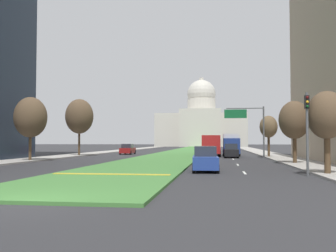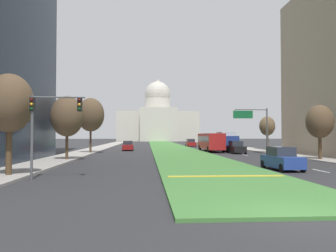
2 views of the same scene
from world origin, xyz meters
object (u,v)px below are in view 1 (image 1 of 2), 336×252
(capitol_building, at_px, (201,124))
(traffic_light_near_right, at_px, (307,123))
(overhead_guide_sign, at_px, (249,122))
(street_tree_left_far, at_px, (79,116))
(city_bus, at_px, (212,144))
(sedan_lead_stopped, at_px, (205,160))
(street_tree_right_far, at_px, (269,127))
(sedan_distant, at_px, (128,149))
(sedan_far_horizon, at_px, (212,147))
(street_tree_left_mid, at_px, (31,117))
(sedan_midblock, at_px, (231,151))
(street_tree_right_near, at_px, (327,116))
(street_tree_right_mid, at_px, (294,120))
(box_truck_delivery, at_px, (231,144))

(capitol_building, height_order, traffic_light_near_right, capitol_building)
(traffic_light_near_right, bearing_deg, overhead_guide_sign, 93.75)
(street_tree_left_far, relative_size, city_bus, 0.74)
(street_tree_left_far, distance_m, sedan_lead_stopped, 31.08)
(street_tree_right_far, bearing_deg, sedan_lead_stopped, -107.82)
(sedan_distant, height_order, sedan_far_horizon, sedan_far_horizon)
(street_tree_left_mid, relative_size, city_bus, 0.62)
(street_tree_left_far, distance_m, city_bus, 19.63)
(sedan_distant, bearing_deg, sedan_lead_stopped, -67.39)
(street_tree_left_mid, xyz_separation_m, sedan_lead_stopped, (18.91, -10.61, -3.85))
(street_tree_right_far, height_order, sedan_midblock, street_tree_right_far)
(capitol_building, bearing_deg, street_tree_left_mid, -96.73)
(city_bus, bearing_deg, street_tree_right_near, -76.08)
(capitol_building, height_order, street_tree_right_mid, capitol_building)
(capitol_building, relative_size, street_tree_right_mid, 5.92)
(box_truck_delivery, bearing_deg, sedan_midblock, -92.05)
(sedan_lead_stopped, xyz_separation_m, sedan_distant, (-13.69, 32.88, -0.04))
(overhead_guide_sign, distance_m, sedan_midblock, 4.75)
(street_tree_right_mid, bearing_deg, city_bus, 112.15)
(street_tree_left_mid, relative_size, sedan_lead_stopped, 1.57)
(street_tree_right_far, bearing_deg, overhead_guide_sign, -138.47)
(traffic_light_near_right, bearing_deg, sedan_midblock, 98.37)
(sedan_lead_stopped, xyz_separation_m, sedan_far_horizon, (-0.37, 50.71, -0.00))
(street_tree_right_near, bearing_deg, sedan_lead_stopped, 163.11)
(capitol_building, distance_m, street_tree_left_mid, 114.00)
(street_tree_right_mid, xyz_separation_m, sedan_midblock, (-5.38, 13.67, -3.26))
(sedan_lead_stopped, distance_m, sedan_distant, 35.61)
(street_tree_left_mid, relative_size, street_tree_right_mid, 1.16)
(street_tree_left_far, xyz_separation_m, street_tree_right_far, (26.21, -1.01, -1.69))
(traffic_light_near_right, bearing_deg, capitol_building, 95.39)
(street_tree_left_mid, relative_size, box_truck_delivery, 1.07)
(street_tree_right_near, bearing_deg, overhead_guide_sign, 97.05)
(sedan_lead_stopped, bearing_deg, sedan_distant, 112.61)
(traffic_light_near_right, height_order, street_tree_right_mid, street_tree_right_mid)
(capitol_building, xyz_separation_m, street_tree_left_mid, (-13.35, -113.14, -4.15))
(capitol_building, distance_m, street_tree_right_near, 126.89)
(street_tree_right_near, distance_m, sedan_lead_stopped, 8.58)
(traffic_light_near_right, height_order, street_tree_right_far, street_tree_right_far)
(overhead_guide_sign, bearing_deg, street_tree_right_mid, -75.05)
(overhead_guide_sign, height_order, sedan_lead_stopped, overhead_guide_sign)
(capitol_building, xyz_separation_m, street_tree_right_near, (13.27, -126.09, -5.07))
(overhead_guide_sign, relative_size, street_tree_right_far, 1.19)
(capitol_building, bearing_deg, street_tree_right_far, -82.59)
(street_tree_left_mid, bearing_deg, sedan_midblock, 29.58)
(traffic_light_near_right, xyz_separation_m, box_truck_delivery, (-3.55, 32.19, -1.64))
(sedan_lead_stopped, bearing_deg, street_tree_left_mid, 150.70)
(sedan_far_horizon, bearing_deg, sedan_distant, -126.76)
(box_truck_delivery, bearing_deg, sedan_lead_stopped, -95.56)
(street_tree_right_far, bearing_deg, box_truck_delivery, 128.03)
(street_tree_right_far, relative_size, city_bus, 0.50)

